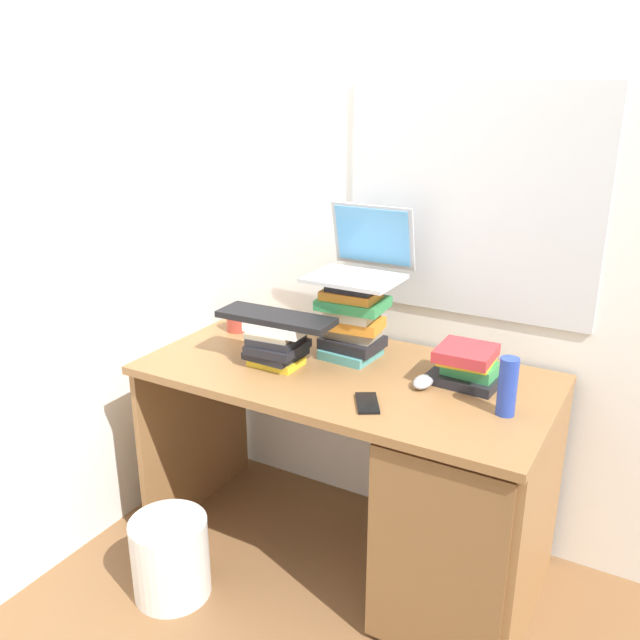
{
  "coord_description": "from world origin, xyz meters",
  "views": [
    {
      "loc": [
        0.98,
        -1.9,
        1.69
      ],
      "look_at": [
        -0.09,
        -0.03,
        0.94
      ],
      "focal_mm": 37.7,
      "sensor_mm": 36.0,
      "label": 1
    }
  ],
  "objects_px": {
    "wastebasket": "(171,557)",
    "water_bottle": "(507,387)",
    "book_stack_keyboard_riser": "(277,341)",
    "laptop": "(362,260)",
    "book_stack_side": "(467,365)",
    "mug": "(238,320)",
    "computer_mouse": "(423,382)",
    "book_stack_tall": "(352,320)",
    "keyboard": "(276,317)",
    "cell_phone": "(367,403)",
    "desk": "(435,489)"
  },
  "relations": [
    {
      "from": "keyboard",
      "to": "cell_phone",
      "type": "distance_m",
      "value": 0.47
    },
    {
      "from": "keyboard",
      "to": "cell_phone",
      "type": "relative_size",
      "value": 3.09
    },
    {
      "from": "laptop",
      "to": "computer_mouse",
      "type": "bearing_deg",
      "value": -29.28
    },
    {
      "from": "desk",
      "to": "water_bottle",
      "type": "xyz_separation_m",
      "value": [
        0.21,
        -0.02,
        0.44
      ]
    },
    {
      "from": "book_stack_tall",
      "to": "book_stack_side",
      "type": "height_order",
      "value": "book_stack_tall"
    },
    {
      "from": "desk",
      "to": "water_bottle",
      "type": "height_order",
      "value": "water_bottle"
    },
    {
      "from": "book_stack_keyboard_riser",
      "to": "water_bottle",
      "type": "xyz_separation_m",
      "value": [
        0.8,
        0.01,
        0.01
      ]
    },
    {
      "from": "wastebasket",
      "to": "desk",
      "type": "bearing_deg",
      "value": 30.25
    },
    {
      "from": "book_stack_tall",
      "to": "book_stack_keyboard_riser",
      "type": "bearing_deg",
      "value": -135.99
    },
    {
      "from": "desk",
      "to": "book_stack_keyboard_riser",
      "type": "relative_size",
      "value": 6.5
    },
    {
      "from": "book_stack_keyboard_riser",
      "to": "laptop",
      "type": "height_order",
      "value": "laptop"
    },
    {
      "from": "wastebasket",
      "to": "book_stack_keyboard_riser",
      "type": "bearing_deg",
      "value": 66.26
    },
    {
      "from": "wastebasket",
      "to": "mug",
      "type": "bearing_deg",
      "value": 102.52
    },
    {
      "from": "book_stack_side",
      "to": "wastebasket",
      "type": "bearing_deg",
      "value": -144.07
    },
    {
      "from": "laptop",
      "to": "cell_phone",
      "type": "xyz_separation_m",
      "value": [
        0.22,
        -0.39,
        -0.34
      ]
    },
    {
      "from": "book_stack_keyboard_riser",
      "to": "mug",
      "type": "distance_m",
      "value": 0.39
    },
    {
      "from": "computer_mouse",
      "to": "wastebasket",
      "type": "xyz_separation_m",
      "value": [
        -0.7,
        -0.49,
        -0.63
      ]
    },
    {
      "from": "cell_phone",
      "to": "water_bottle",
      "type": "bearing_deg",
      "value": -10.16
    },
    {
      "from": "cell_phone",
      "to": "wastebasket",
      "type": "bearing_deg",
      "value": 174.57
    },
    {
      "from": "laptop",
      "to": "cell_phone",
      "type": "bearing_deg",
      "value": -60.72
    },
    {
      "from": "water_bottle",
      "to": "cell_phone",
      "type": "relative_size",
      "value": 1.33
    },
    {
      "from": "book_stack_side",
      "to": "book_stack_tall",
      "type": "bearing_deg",
      "value": 177.41
    },
    {
      "from": "book_stack_keyboard_riser",
      "to": "computer_mouse",
      "type": "relative_size",
      "value": 2.08
    },
    {
      "from": "wastebasket",
      "to": "water_bottle",
      "type": "bearing_deg",
      "value": 23.68
    },
    {
      "from": "book_stack_side",
      "to": "wastebasket",
      "type": "distance_m",
      "value": 1.21
    },
    {
      "from": "book_stack_keyboard_riser",
      "to": "mug",
      "type": "xyz_separation_m",
      "value": [
        -0.32,
        0.21,
        -0.04
      ]
    },
    {
      "from": "cell_phone",
      "to": "book_stack_side",
      "type": "bearing_deg",
      "value": 23.89
    },
    {
      "from": "keyboard",
      "to": "book_stack_side",
      "type": "bearing_deg",
      "value": 13.05
    },
    {
      "from": "computer_mouse",
      "to": "mug",
      "type": "xyz_separation_m",
      "value": [
        -0.84,
        0.13,
        0.03
      ]
    },
    {
      "from": "book_stack_side",
      "to": "laptop",
      "type": "relative_size",
      "value": 0.74
    },
    {
      "from": "desk",
      "to": "book_stack_tall",
      "type": "distance_m",
      "value": 0.65
    },
    {
      "from": "keyboard",
      "to": "computer_mouse",
      "type": "bearing_deg",
      "value": 5.94
    },
    {
      "from": "book_stack_keyboard_riser",
      "to": "computer_mouse",
      "type": "height_order",
      "value": "book_stack_keyboard_riser"
    },
    {
      "from": "desk",
      "to": "mug",
      "type": "xyz_separation_m",
      "value": [
        -0.92,
        0.17,
        0.39
      ]
    },
    {
      "from": "mug",
      "to": "keyboard",
      "type": "bearing_deg",
      "value": -32.67
    },
    {
      "from": "book_stack_keyboard_riser",
      "to": "wastebasket",
      "type": "xyz_separation_m",
      "value": [
        -0.19,
        -0.42,
        -0.7
      ]
    },
    {
      "from": "laptop",
      "to": "cell_phone",
      "type": "relative_size",
      "value": 2.33
    },
    {
      "from": "wastebasket",
      "to": "book_stack_tall",
      "type": "bearing_deg",
      "value": 57.99
    },
    {
      "from": "book_stack_keyboard_riser",
      "to": "wastebasket",
      "type": "bearing_deg",
      "value": -113.74
    },
    {
      "from": "book_stack_tall",
      "to": "book_stack_keyboard_riser",
      "type": "relative_size",
      "value": 1.33
    },
    {
      "from": "desk",
      "to": "laptop",
      "type": "xyz_separation_m",
      "value": [
        -0.4,
        0.22,
        0.69
      ]
    },
    {
      "from": "wastebasket",
      "to": "laptop",
      "type": "bearing_deg",
      "value": 60.17
    },
    {
      "from": "mug",
      "to": "cell_phone",
      "type": "height_order",
      "value": "mug"
    },
    {
      "from": "laptop",
      "to": "mug",
      "type": "relative_size",
      "value": 2.57
    },
    {
      "from": "book_stack_keyboard_riser",
      "to": "water_bottle",
      "type": "bearing_deg",
      "value": 0.91
    },
    {
      "from": "book_stack_tall",
      "to": "keyboard",
      "type": "relative_size",
      "value": 0.69
    },
    {
      "from": "computer_mouse",
      "to": "laptop",
      "type": "bearing_deg",
      "value": 150.72
    },
    {
      "from": "desk",
      "to": "book_stack_side",
      "type": "bearing_deg",
      "value": 75.66
    },
    {
      "from": "book_stack_side",
      "to": "mug",
      "type": "relative_size",
      "value": 1.9
    },
    {
      "from": "mug",
      "to": "cell_phone",
      "type": "relative_size",
      "value": 0.91
    }
  ]
}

